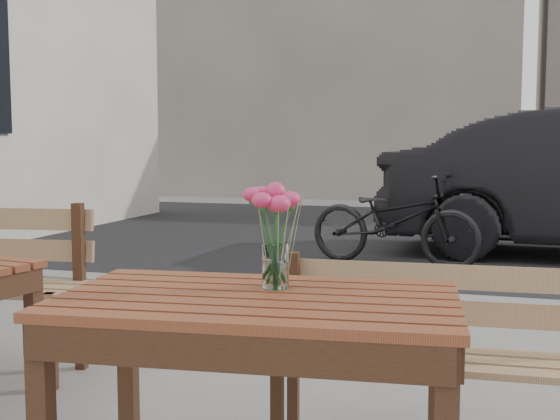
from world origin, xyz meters
name	(u,v)px	position (x,y,z in m)	size (l,w,h in m)	color
street	(442,261)	(0.00, 5.06, 0.03)	(30.00, 8.12, 0.12)	black
backdrop_buildings	(480,33)	(0.17, 14.40, 3.60)	(15.50, 4.00, 8.00)	slate
main_table	(257,335)	(-0.24, 0.03, 0.61)	(1.25, 0.81, 0.73)	brown
main_bench	(435,334)	(0.24, 0.73, 0.46)	(1.25, 0.43, 0.77)	#92684C
main_vase	(275,222)	(-0.22, 0.15, 0.94)	(0.18, 0.18, 0.33)	white
bicycle	(394,220)	(-0.44, 4.83, 0.45)	(0.60, 1.71, 0.90)	black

